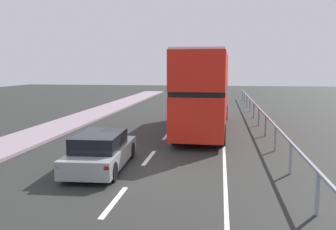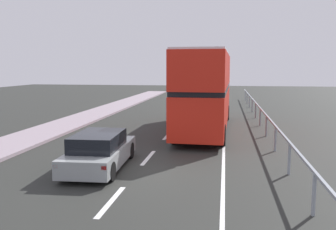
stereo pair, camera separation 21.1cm
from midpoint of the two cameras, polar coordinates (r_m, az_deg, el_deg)
ground_plane at (r=13.12m, az=-4.97°, el=-8.82°), size 75.21×120.00×0.10m
lane_paint_markings at (r=20.68m, az=5.23°, el=-2.61°), size 3.15×46.00×0.01m
bridge_side_railing at (r=21.54m, az=14.33°, el=0.03°), size 0.10×42.00×1.13m
double_decker_bus_red at (r=21.02m, az=5.57°, el=4.12°), size 2.81×11.52×4.48m
hatchback_car_near at (r=13.31m, az=-10.95°, el=-5.62°), size 1.95×4.49×1.32m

